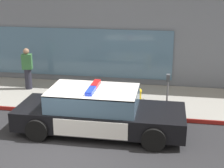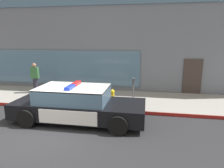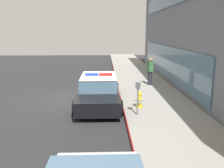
{
  "view_description": "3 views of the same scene",
  "coord_description": "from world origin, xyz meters",
  "px_view_note": "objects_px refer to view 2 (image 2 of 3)",
  "views": [
    {
      "loc": [
        3.09,
        -7.91,
        4.62
      ],
      "look_at": [
        1.32,
        2.46,
        1.21
      ],
      "focal_mm": 53.41,
      "sensor_mm": 36.0,
      "label": 1
    },
    {
      "loc": [
        3.72,
        -5.81,
        3.19
      ],
      "look_at": [
        2.4,
        1.66,
        1.48
      ],
      "focal_mm": 32.2,
      "sensor_mm": 36.0,
      "label": 2
    },
    {
      "loc": [
        12.56,
        1.63,
        3.47
      ],
      "look_at": [
        0.97,
        1.98,
        0.97
      ],
      "focal_mm": 39.23,
      "sensor_mm": 36.0,
      "label": 3
    }
  ],
  "objects_px": {
    "police_cruiser": "(77,104)",
    "pedestrian_on_sidewalk": "(35,78)",
    "parking_meter": "(133,87)",
    "fire_hydrant": "(112,97)"
  },
  "relations": [
    {
      "from": "police_cruiser",
      "to": "fire_hydrant",
      "type": "relative_size",
      "value": 7.08
    },
    {
      "from": "fire_hydrant",
      "to": "parking_meter",
      "type": "height_order",
      "value": "parking_meter"
    },
    {
      "from": "police_cruiser",
      "to": "pedestrian_on_sidewalk",
      "type": "height_order",
      "value": "pedestrian_on_sidewalk"
    },
    {
      "from": "fire_hydrant",
      "to": "parking_meter",
      "type": "distance_m",
      "value": 1.16
    },
    {
      "from": "police_cruiser",
      "to": "pedestrian_on_sidewalk",
      "type": "distance_m",
      "value": 4.82
    },
    {
      "from": "pedestrian_on_sidewalk",
      "to": "police_cruiser",
      "type": "bearing_deg",
      "value": 37.92
    },
    {
      "from": "pedestrian_on_sidewalk",
      "to": "parking_meter",
      "type": "xyz_separation_m",
      "value": [
        5.69,
        -1.54,
        0.07
      ]
    },
    {
      "from": "pedestrian_on_sidewalk",
      "to": "parking_meter",
      "type": "distance_m",
      "value": 5.9
    },
    {
      "from": "police_cruiser",
      "to": "pedestrian_on_sidewalk",
      "type": "xyz_separation_m",
      "value": [
        -3.63,
        3.15,
        0.33
      ]
    },
    {
      "from": "fire_hydrant",
      "to": "pedestrian_on_sidewalk",
      "type": "xyz_separation_m",
      "value": [
        -4.71,
        1.33,
        0.51
      ]
    }
  ]
}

